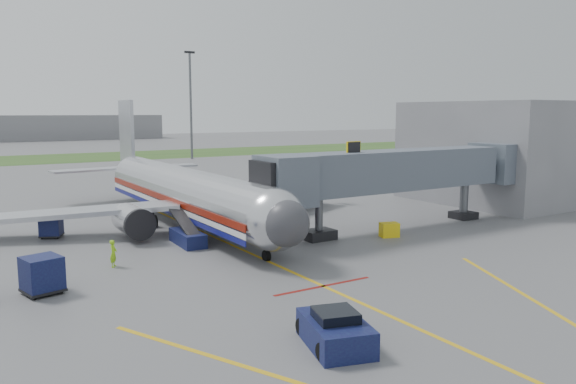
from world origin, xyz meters
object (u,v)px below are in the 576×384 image
belt_loader (187,237)px  ramp_worker (113,253)px  airliner (185,192)px  pushback_tug (335,331)px

belt_loader → ramp_worker: belt_loader is taller
airliner → ramp_worker: bearing=-130.4°
ramp_worker → airliner: bearing=-7.2°
pushback_tug → ramp_worker: (-4.30, 15.91, 0.20)m
airliner → pushback_tug: bearing=-98.9°
pushback_tug → ramp_worker: 16.48m
belt_loader → airliner: bearing=69.6°
airliner → ramp_worker: airliner is taller
belt_loader → pushback_tug: bearing=-94.5°
belt_loader → ramp_worker: size_ratio=2.81×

